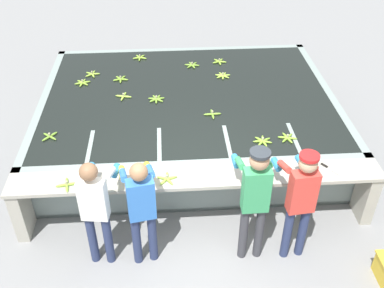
{
  "coord_description": "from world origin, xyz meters",
  "views": [
    {
      "loc": [
        -0.37,
        -4.2,
        4.63
      ],
      "look_at": [
        0.0,
        1.28,
        0.6
      ],
      "focal_mm": 42.0,
      "sensor_mm": 36.0,
      "label": 1
    }
  ],
  "objects_px": {
    "banana_bunch_floating_11": "(212,114)",
    "banana_bunch_floating_12": "(124,96)",
    "worker_1": "(141,205)",
    "banana_bunch_floating_6": "(263,141)",
    "worker_3": "(300,196)",
    "banana_bunch_ledge_0": "(167,179)",
    "knife_0": "(329,168)",
    "banana_bunch_floating_5": "(83,83)",
    "banana_bunch_ledge_1": "(67,185)",
    "banana_bunch_floating_1": "(192,65)",
    "banana_bunch_floating_2": "(121,79)",
    "worker_0": "(95,205)",
    "banana_bunch_floating_3": "(50,136)",
    "banana_bunch_floating_4": "(223,76)",
    "banana_bunch_floating_7": "(156,99)",
    "worker_2": "(255,194)",
    "banana_bunch_floating_9": "(287,138)",
    "banana_bunch_floating_0": "(140,58)",
    "banana_bunch_floating_10": "(219,62)",
    "banana_bunch_floating_8": "(92,74)"
  },
  "relations": [
    {
      "from": "banana_bunch_floating_11",
      "to": "banana_bunch_floating_12",
      "type": "height_order",
      "value": "same"
    },
    {
      "from": "worker_1",
      "to": "banana_bunch_floating_6",
      "type": "distance_m",
      "value": 2.11
    },
    {
      "from": "worker_3",
      "to": "banana_bunch_floating_6",
      "type": "xyz_separation_m",
      "value": [
        -0.19,
        1.29,
        -0.11
      ]
    },
    {
      "from": "worker_1",
      "to": "banana_bunch_floating_11",
      "type": "height_order",
      "value": "worker_1"
    },
    {
      "from": "banana_bunch_ledge_0",
      "to": "knife_0",
      "type": "bearing_deg",
      "value": 2.39
    },
    {
      "from": "worker_1",
      "to": "banana_bunch_floating_5",
      "type": "distance_m",
      "value": 3.35
    },
    {
      "from": "banana_bunch_floating_12",
      "to": "banana_bunch_ledge_1",
      "type": "bearing_deg",
      "value": -105.14
    },
    {
      "from": "worker_1",
      "to": "banana_bunch_floating_1",
      "type": "height_order",
      "value": "worker_1"
    },
    {
      "from": "banana_bunch_floating_5",
      "to": "banana_bunch_floating_11",
      "type": "distance_m",
      "value": 2.45
    },
    {
      "from": "banana_bunch_floating_2",
      "to": "banana_bunch_ledge_0",
      "type": "distance_m",
      "value": 2.86
    },
    {
      "from": "worker_0",
      "to": "banana_bunch_floating_3",
      "type": "bearing_deg",
      "value": 118.25
    },
    {
      "from": "banana_bunch_floating_4",
      "to": "banana_bunch_floating_5",
      "type": "bearing_deg",
      "value": -177.71
    },
    {
      "from": "banana_bunch_floating_7",
      "to": "knife_0",
      "type": "relative_size",
      "value": 0.94
    },
    {
      "from": "banana_bunch_floating_3",
      "to": "banana_bunch_floating_12",
      "type": "bearing_deg",
      "value": 47.28
    },
    {
      "from": "worker_2",
      "to": "knife_0",
      "type": "distance_m",
      "value": 1.28
    },
    {
      "from": "banana_bunch_floating_4",
      "to": "banana_bunch_floating_9",
      "type": "height_order",
      "value": "same"
    },
    {
      "from": "banana_bunch_floating_1",
      "to": "banana_bunch_floating_11",
      "type": "height_order",
      "value": "same"
    },
    {
      "from": "knife_0",
      "to": "banana_bunch_floating_4",
      "type": "bearing_deg",
      "value": 112.05
    },
    {
      "from": "worker_3",
      "to": "banana_bunch_floating_11",
      "type": "height_order",
      "value": "worker_3"
    },
    {
      "from": "worker_2",
      "to": "banana_bunch_ledge_1",
      "type": "xyz_separation_m",
      "value": [
        -2.29,
        0.5,
        -0.15
      ]
    },
    {
      "from": "worker_2",
      "to": "banana_bunch_floating_5",
      "type": "xyz_separation_m",
      "value": [
        -2.44,
        3.19,
        -0.16
      ]
    },
    {
      "from": "knife_0",
      "to": "banana_bunch_floating_1",
      "type": "bearing_deg",
      "value": 117.13
    },
    {
      "from": "banana_bunch_floating_9",
      "to": "banana_bunch_ledge_0",
      "type": "distance_m",
      "value": 1.93
    },
    {
      "from": "worker_1",
      "to": "banana_bunch_floating_3",
      "type": "distance_m",
      "value": 2.08
    },
    {
      "from": "banana_bunch_floating_7",
      "to": "banana_bunch_floating_11",
      "type": "bearing_deg",
      "value": -30.84
    },
    {
      "from": "banana_bunch_floating_0",
      "to": "banana_bunch_ledge_0",
      "type": "relative_size",
      "value": 1.0
    },
    {
      "from": "worker_2",
      "to": "banana_bunch_floating_11",
      "type": "height_order",
      "value": "worker_2"
    },
    {
      "from": "banana_bunch_ledge_0",
      "to": "banana_bunch_floating_12",
      "type": "bearing_deg",
      "value": 107.36
    },
    {
      "from": "banana_bunch_floating_7",
      "to": "banana_bunch_floating_1",
      "type": "bearing_deg",
      "value": 60.86
    },
    {
      "from": "banana_bunch_floating_7",
      "to": "banana_bunch_ledge_0",
      "type": "bearing_deg",
      "value": -86.39
    },
    {
      "from": "banana_bunch_floating_11",
      "to": "banana_bunch_floating_12",
      "type": "bearing_deg",
      "value": 155.5
    },
    {
      "from": "banana_bunch_floating_6",
      "to": "banana_bunch_floating_10",
      "type": "distance_m",
      "value": 2.61
    },
    {
      "from": "banana_bunch_floating_11",
      "to": "worker_2",
      "type": "bearing_deg",
      "value": -81.95
    },
    {
      "from": "banana_bunch_floating_2",
      "to": "worker_0",
      "type": "bearing_deg",
      "value": -91.65
    },
    {
      "from": "worker_0",
      "to": "banana_bunch_floating_9",
      "type": "height_order",
      "value": "worker_0"
    },
    {
      "from": "banana_bunch_floating_11",
      "to": "knife_0",
      "type": "distance_m",
      "value": 1.99
    },
    {
      "from": "banana_bunch_floating_11",
      "to": "banana_bunch_ledge_0",
      "type": "bearing_deg",
      "value": -116.3
    },
    {
      "from": "worker_1",
      "to": "banana_bunch_floating_1",
      "type": "xyz_separation_m",
      "value": [
        0.85,
        3.72,
        -0.05
      ]
    },
    {
      "from": "banana_bunch_floating_10",
      "to": "banana_bunch_floating_0",
      "type": "bearing_deg",
      "value": 169.64
    },
    {
      "from": "banana_bunch_floating_7",
      "to": "banana_bunch_floating_11",
      "type": "xyz_separation_m",
      "value": [
        0.87,
        -0.52,
        0.0
      ]
    },
    {
      "from": "banana_bunch_floating_5",
      "to": "banana_bunch_floating_7",
      "type": "xyz_separation_m",
      "value": [
        1.28,
        -0.64,
        -0.0
      ]
    },
    {
      "from": "banana_bunch_floating_0",
      "to": "banana_bunch_floating_6",
      "type": "bearing_deg",
      "value": -57.51
    },
    {
      "from": "banana_bunch_floating_3",
      "to": "banana_bunch_floating_12",
      "type": "distance_m",
      "value": 1.48
    },
    {
      "from": "worker_1",
      "to": "worker_2",
      "type": "bearing_deg",
      "value": -1.01
    },
    {
      "from": "worker_1",
      "to": "banana_bunch_ledge_0",
      "type": "relative_size",
      "value": 5.64
    },
    {
      "from": "banana_bunch_floating_0",
      "to": "banana_bunch_floating_7",
      "type": "xyz_separation_m",
      "value": [
        0.31,
        -1.59,
        -0.0
      ]
    },
    {
      "from": "banana_bunch_floating_7",
      "to": "banana_bunch_floating_10",
      "type": "distance_m",
      "value": 1.77
    },
    {
      "from": "banana_bunch_floating_7",
      "to": "banana_bunch_floating_8",
      "type": "bearing_deg",
      "value": 140.2
    },
    {
      "from": "banana_bunch_floating_8",
      "to": "banana_bunch_floating_5",
      "type": "bearing_deg",
      "value": -112.44
    },
    {
      "from": "worker_2",
      "to": "banana_bunch_floating_9",
      "type": "bearing_deg",
      "value": 61.17
    }
  ]
}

